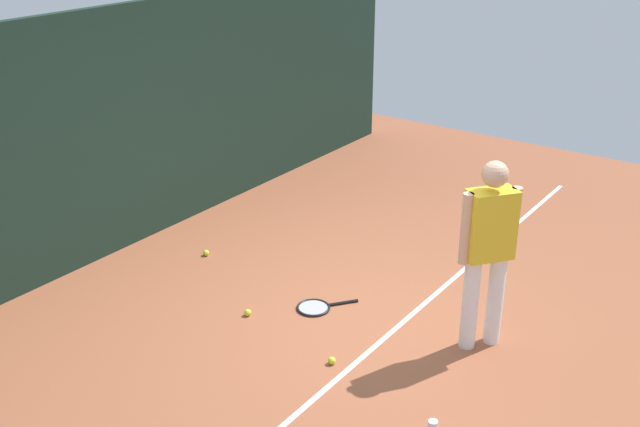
{
  "coord_description": "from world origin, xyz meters",
  "views": [
    {
      "loc": [
        -5.06,
        -3.23,
        3.71
      ],
      "look_at": [
        0.0,
        0.4,
        1.0
      ],
      "focal_mm": 42.56,
      "sensor_mm": 36.0,
      "label": 1
    }
  ],
  "objects_px": {
    "tennis_ball_near_player": "(248,313)",
    "tennis_ball_mid_court": "(206,253)",
    "tennis_player": "(488,245)",
    "tennis_racket": "(316,307)",
    "tennis_ball_by_fence": "(332,361)"
  },
  "relations": [
    {
      "from": "tennis_player",
      "to": "tennis_ball_mid_court",
      "type": "xyz_separation_m",
      "value": [
        -0.14,
        3.14,
        -0.93
      ]
    },
    {
      "from": "tennis_ball_mid_court",
      "to": "tennis_ball_near_player",
      "type": "bearing_deg",
      "value": -120.17
    },
    {
      "from": "tennis_player",
      "to": "tennis_racket",
      "type": "bearing_deg",
      "value": 139.91
    },
    {
      "from": "tennis_ball_near_player",
      "to": "tennis_ball_by_fence",
      "type": "relative_size",
      "value": 1.0
    },
    {
      "from": "tennis_ball_near_player",
      "to": "tennis_player",
      "type": "bearing_deg",
      "value": -67.09
    },
    {
      "from": "tennis_ball_mid_court",
      "to": "tennis_racket",
      "type": "bearing_deg",
      "value": -97.25
    },
    {
      "from": "tennis_player",
      "to": "tennis_racket",
      "type": "distance_m",
      "value": 1.82
    },
    {
      "from": "tennis_player",
      "to": "tennis_racket",
      "type": "xyz_separation_m",
      "value": [
        -0.35,
        1.51,
        -0.95
      ]
    },
    {
      "from": "tennis_ball_near_player",
      "to": "tennis_ball_by_fence",
      "type": "bearing_deg",
      "value": -99.51
    },
    {
      "from": "tennis_player",
      "to": "tennis_ball_by_fence",
      "type": "xyz_separation_m",
      "value": [
        -1.01,
        0.87,
        -0.93
      ]
    },
    {
      "from": "tennis_ball_near_player",
      "to": "tennis_ball_mid_court",
      "type": "height_order",
      "value": "same"
    },
    {
      "from": "tennis_ball_by_fence",
      "to": "tennis_ball_mid_court",
      "type": "bearing_deg",
      "value": 69.01
    },
    {
      "from": "tennis_ball_mid_court",
      "to": "tennis_ball_by_fence",
      "type": "bearing_deg",
      "value": -110.99
    },
    {
      "from": "tennis_racket",
      "to": "tennis_ball_mid_court",
      "type": "xyz_separation_m",
      "value": [
        0.21,
        1.63,
        0.02
      ]
    },
    {
      "from": "tennis_ball_by_fence",
      "to": "tennis_ball_mid_court",
      "type": "height_order",
      "value": "same"
    }
  ]
}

